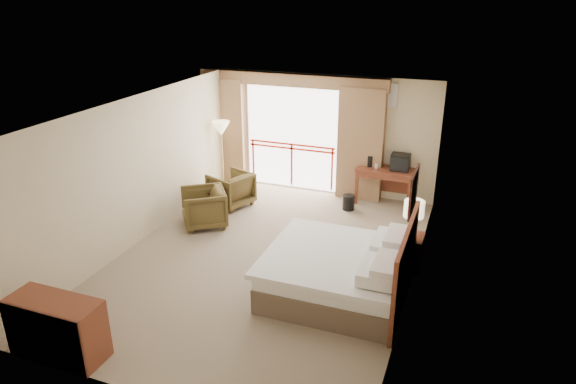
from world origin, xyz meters
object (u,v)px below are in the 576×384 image
at_px(wastebasket, 349,202).
at_px(armchair_far, 232,205).
at_px(bed, 341,272).
at_px(tv, 400,162).
at_px(table_lamp, 414,210).
at_px(nightstand, 410,252).
at_px(dresser, 57,328).
at_px(desk, 386,175).
at_px(armchair_near, 205,225).
at_px(floor_lamp, 221,131).
at_px(side_table, 214,196).

xyz_separation_m(wastebasket, armchair_far, (-2.47, -0.66, -0.16)).
xyz_separation_m(bed, tv, (0.26, 3.83, 0.61)).
bearing_deg(tv, table_lamp, -63.44).
bearing_deg(nightstand, dresser, -134.76).
relative_size(nightstand, armchair_far, 0.73).
height_order(desk, wastebasket, desk).
xyz_separation_m(wastebasket, armchair_near, (-2.51, -1.78, -0.16)).
bearing_deg(desk, table_lamp, -69.93).
distance_m(desk, armchair_near, 4.04).
distance_m(nightstand, wastebasket, 2.56).
bearing_deg(dresser, tv, 67.73).
height_order(nightstand, floor_lamp, floor_lamp).
xyz_separation_m(bed, desk, (-0.04, 3.89, 0.25)).
distance_m(desk, dresser, 7.22).
bearing_deg(bed, dresser, -138.40).
height_order(desk, tv, tv).
height_order(desk, armchair_near, desk).
relative_size(bed, side_table, 3.86).
bearing_deg(tv, nightstand, -63.69).
bearing_deg(tv, armchair_near, -132.30).
xyz_separation_m(table_lamp, armchair_far, (-4.04, 1.31, -1.06)).
bearing_deg(tv, side_table, -140.19).
bearing_deg(wastebasket, desk, 46.92).
bearing_deg(armchair_far, table_lamp, 93.77).
relative_size(bed, floor_lamp, 1.31).
xyz_separation_m(bed, nightstand, (0.89, 1.19, -0.08)).
bearing_deg(side_table, floor_lamp, 109.78).
height_order(nightstand, armchair_near, nightstand).
relative_size(armchair_near, floor_lamp, 0.52).
relative_size(floor_lamp, dresser, 1.32).
height_order(desk, floor_lamp, floor_lamp).
xyz_separation_m(wastebasket, floor_lamp, (-3.08, 0.16, 1.24)).
bearing_deg(floor_lamp, armchair_near, -73.72).
bearing_deg(dresser, floor_lamp, 101.42).
bearing_deg(dresser, side_table, 97.60).
bearing_deg(tv, bed, -80.95).
relative_size(table_lamp, side_table, 1.08).
xyz_separation_m(desk, dresser, (-2.97, -6.57, -0.22)).
bearing_deg(armchair_near, side_table, 152.24).
height_order(bed, desk, bed).
bearing_deg(floor_lamp, armchair_far, -53.44).
height_order(nightstand, side_table, nightstand).
bearing_deg(nightstand, side_table, 169.01).
distance_m(armchair_far, dresser, 5.25).
height_order(table_lamp, dresser, table_lamp).
relative_size(nightstand, tv, 1.49).
bearing_deg(armchair_near, desk, 92.10).
relative_size(table_lamp, armchair_far, 0.73).
bearing_deg(side_table, table_lamp, -10.84).
height_order(bed, wastebasket, bed).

